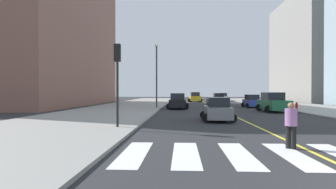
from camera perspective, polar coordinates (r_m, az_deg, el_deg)
name	(u,v)px	position (r m, az deg, el deg)	size (l,w,h in m)	color
sidewalk_kerb_west	(102,114)	(26.49, -13.71, -3.95)	(10.00, 120.00, 0.15)	gray
crosswalk_paint	(320,155)	(10.63, 29.37, -11.16)	(13.50, 4.00, 0.01)	silver
lane_divider_paint	(209,105)	(45.60, 8.75, -2.14)	(0.16, 80.00, 0.01)	yellow
parking_garage_concrete	(327,50)	(71.56, 30.54, 8.11)	(18.00, 24.00, 23.27)	gray
low_rise_brick_west	(43,22)	(49.67, -24.97, 13.63)	(16.00, 32.00, 26.85)	brown
car_white_nearest	(223,97)	(64.28, 11.57, -0.57)	(2.76, 4.32, 1.90)	silver
car_green_second	(273,103)	(31.17, 21.36, -1.63)	(3.05, 4.77, 2.09)	#236B42
car_gray_third	(217,110)	(20.33, 10.38, -3.21)	(2.46, 3.93, 1.75)	slate
car_blue_fourth	(252,101)	(38.90, 17.37, -1.40)	(2.53, 4.01, 1.78)	#2D479E
car_black_fifth	(178,102)	(33.93, 2.09, -1.51)	(2.83, 4.47, 1.98)	black
car_red_sixth	(218,99)	(48.89, 10.62, -0.91)	(2.69, 4.30, 1.92)	red
car_yellow_seventh	(195,97)	(57.45, 5.70, -0.61)	(3.04, 4.74, 2.08)	gold
traffic_light_far_corner	(117,69)	(15.74, -10.64, 5.39)	(0.36, 0.41, 4.73)	black
pedestrian_crossing	(291,123)	(11.22, 24.55, -5.55)	(0.43, 0.43, 1.76)	black
fire_hydrant	(297,106)	(32.38, 25.54, -2.27)	(0.26, 0.26, 0.89)	red
street_lamp	(157,70)	(35.69, -2.43, 5.12)	(0.44, 0.44, 8.30)	#38383D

